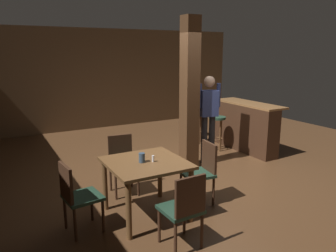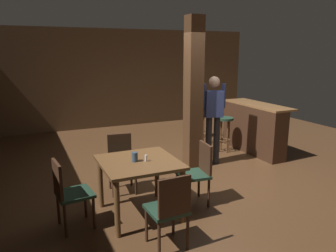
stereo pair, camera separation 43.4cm
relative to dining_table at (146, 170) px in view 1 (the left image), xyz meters
The scene contains 15 objects.
ground_plane 1.85m from the dining_table, 32.77° to the left, with size 10.80×10.80×0.00m, color #4C301C.
wall_back 5.68m from the dining_table, 74.99° to the left, with size 8.00×0.10×2.80m, color brown.
pillar 2.21m from the dining_table, 41.51° to the left, with size 0.28×0.28×2.80m, color #4C301C.
dining_table is the anchor object (origin of this frame).
chair_east 0.89m from the dining_table, ahead, with size 0.46×0.46×0.89m.
chair_south 0.92m from the dining_table, 87.87° to the right, with size 0.44×0.44×0.89m.
chair_north 0.89m from the dining_table, 89.58° to the left, with size 0.46×0.46×0.89m.
chair_west 0.93m from the dining_table, behind, with size 0.46×0.46×0.89m.
napkin_cup 0.19m from the dining_table, behind, with size 0.08×0.08×0.12m, color #33475B.
salt_shaker 0.19m from the dining_table, 37.91° to the right, with size 0.03×0.03×0.09m, color silver.
standing_person 2.43m from the dining_table, 34.36° to the left, with size 0.47×0.27×1.72m.
bar_counter 3.63m from the dining_table, 27.55° to the left, with size 0.56×1.74×1.07m.
bar_stool_near 3.31m from the dining_table, 36.32° to the left, with size 0.37×0.37×0.77m.
bar_stool_mid 3.73m from the dining_table, 45.56° to the left, with size 0.32×0.32×0.80m.
bar_stool_far 4.24m from the dining_table, 49.55° to the left, with size 0.33×0.33×0.80m.
Camera 1 is at (-3.18, -4.65, 2.18)m, focal length 35.00 mm.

